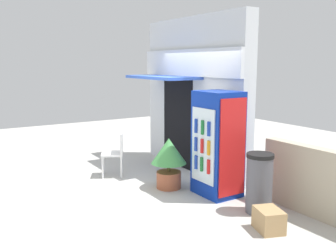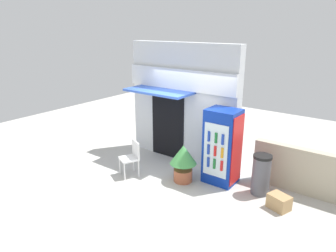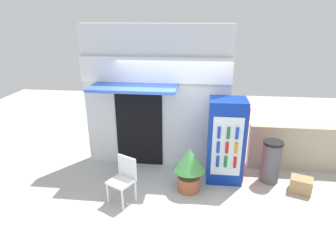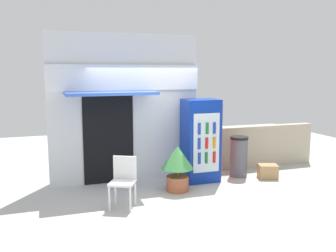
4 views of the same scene
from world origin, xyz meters
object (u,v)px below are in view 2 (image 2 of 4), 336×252
Objects in this scene: plastic_chair at (132,156)px; potted_plant_near_shop at (183,160)px; trash_bin at (261,174)px; cardboard_box at (279,202)px; drink_cooler at (222,147)px.

potted_plant_near_shop is (1.22, 0.50, 0.04)m from plastic_chair.
trash_bin is 0.73m from cardboard_box.
drink_cooler is 1.74m from cardboard_box.
drink_cooler is at bearing -178.33° from trash_bin.
trash_bin reaches higher than cardboard_box.
drink_cooler is 1.95× the size of potted_plant_near_shop.
potted_plant_near_shop is at bearing 22.22° from plastic_chair.
potted_plant_near_shop is 1.81m from trash_bin.
potted_plant_near_shop reaches higher than cardboard_box.
trash_bin is (0.98, 0.03, -0.44)m from drink_cooler.
plastic_chair is 0.97× the size of potted_plant_near_shop.
cardboard_box is (3.49, 0.69, -0.37)m from plastic_chair.
cardboard_box is at bearing -33.51° from trash_bin.
cardboard_box is (2.27, 0.19, -0.41)m from potted_plant_near_shop.
potted_plant_near_shop reaches higher than plastic_chair.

